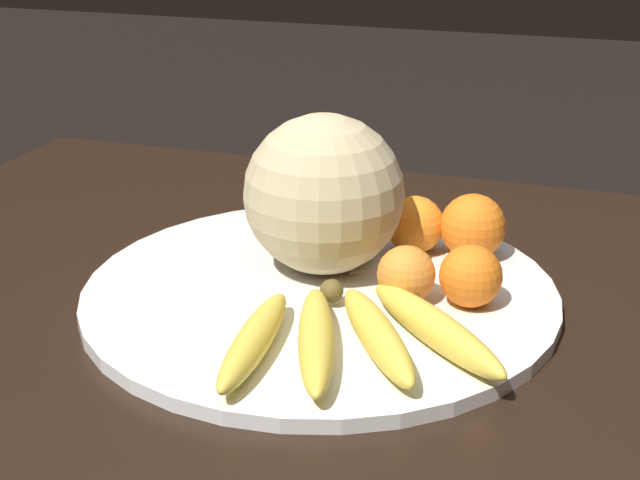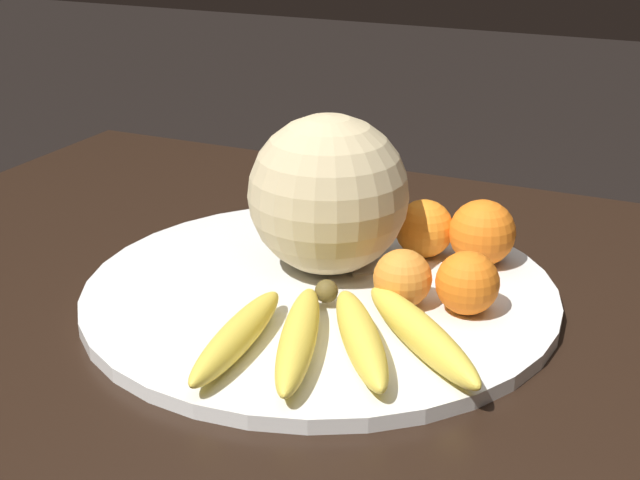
{
  "view_description": "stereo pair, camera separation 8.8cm",
  "coord_description": "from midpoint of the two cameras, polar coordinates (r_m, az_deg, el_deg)",
  "views": [
    {
      "loc": [
        -0.25,
        0.78,
        1.12
      ],
      "look_at": [
        0.01,
        0.01,
        0.78
      ],
      "focal_mm": 50.0,
      "sensor_mm": 36.0,
      "label": 1
    },
    {
      "loc": [
        -0.33,
        0.74,
        1.12
      ],
      "look_at": [
        0.01,
        0.01,
        0.78
      ],
      "focal_mm": 50.0,
      "sensor_mm": 36.0,
      "label": 2
    }
  ],
  "objects": [
    {
      "name": "orange_back_left",
      "position": [
        0.97,
        3.53,
        0.94
      ],
      "size": [
        0.06,
        0.06,
        0.06
      ],
      "color": "orange",
      "rests_on": "fruit_bowl"
    },
    {
      "name": "banana_bunch",
      "position": [
        0.77,
        -1.19,
        -6.13
      ],
      "size": [
        0.25,
        0.24,
        0.03
      ],
      "rotation": [
        0.0,
        0.0,
        8.31
      ],
      "color": "brown",
      "rests_on": "fruit_bowl"
    },
    {
      "name": "melon",
      "position": [
        0.91,
        -2.53,
        2.9
      ],
      "size": [
        0.17,
        0.17,
        0.17
      ],
      "color": "#C6B284",
      "rests_on": "fruit_bowl"
    },
    {
      "name": "fruit_bowl",
      "position": [
        0.9,
        -2.79,
        -3.38
      ],
      "size": [
        0.48,
        0.48,
        0.01
      ],
      "color": "white",
      "rests_on": "kitchen_table"
    },
    {
      "name": "orange_mid_center",
      "position": [
        0.85,
        6.67,
        -2.49
      ],
      "size": [
        0.06,
        0.06,
        0.06
      ],
      "color": "orange",
      "rests_on": "fruit_bowl"
    },
    {
      "name": "orange_front_right",
      "position": [
        0.86,
        2.62,
        -2.28
      ],
      "size": [
        0.06,
        0.06,
        0.06
      ],
      "color": "orange",
      "rests_on": "fruit_bowl"
    },
    {
      "name": "orange_front_left",
      "position": [
        0.96,
        7.19,
        0.82
      ],
      "size": [
        0.07,
        0.07,
        0.07
      ],
      "color": "orange",
      "rests_on": "fruit_bowl"
    },
    {
      "name": "kitchen_table",
      "position": [
        0.96,
        -1.78,
        -9.51
      ],
      "size": [
        1.21,
        0.85,
        0.71
      ],
      "color": "black",
      "rests_on": "ground_plane"
    },
    {
      "name": "produce_tag",
      "position": [
        0.94,
        1.03,
        -1.61
      ],
      "size": [
        0.07,
        0.06,
        0.0
      ],
      "rotation": [
        0.0,
        0.0,
        0.65
      ],
      "color": "white",
      "rests_on": "fruit_bowl"
    }
  ]
}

